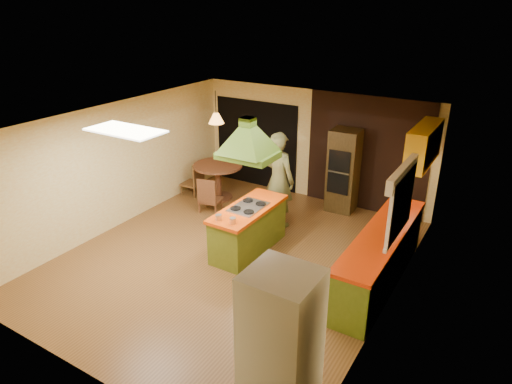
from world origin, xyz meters
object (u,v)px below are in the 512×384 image
Objects in this scene: man at (279,180)px; canister_large at (400,200)px; refrigerator at (281,345)px; kitchen_island at (248,228)px; dining_table at (218,175)px; wall_oven at (343,171)px.

man is 2.38m from canister_large.
man is 1.10× the size of refrigerator.
canister_large is (2.32, 1.36, 0.59)m from kitchen_island.
man is 1.90m from dining_table.
kitchen_island is 0.88× the size of man.
wall_oven reaches higher than refrigerator.
wall_oven is at bearing 141.61° from canister_large.
canister_large is at bearing -3.93° from dining_table.
kitchen_island is at bearing 101.30° from man.
kitchen_island is 2.73m from wall_oven.
dining_table is (-1.86, 1.65, 0.15)m from kitchen_island.
wall_oven is 1.95m from canister_large.
man is at bearing -124.31° from wall_oven.
man reaches higher than dining_table.
kitchen_island reaches higher than dining_table.
dining_table is at bearing 133.04° from refrigerator.
dining_table is (-4.04, 4.46, -0.31)m from refrigerator.
kitchen_island is 7.64× the size of canister_large.
man is at bearing 93.02° from kitchen_island.
kitchen_island is 1.33m from man.
man is at bearing -13.45° from dining_table.
wall_oven is (0.85, 1.35, -0.07)m from man.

